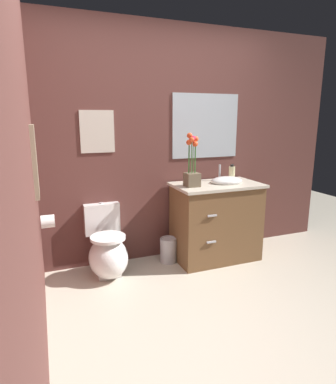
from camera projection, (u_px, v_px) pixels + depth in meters
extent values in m
plane|color=beige|center=(228.00, 328.00, 2.45)|extent=(8.43, 8.43, 0.00)
cube|color=brown|center=(177.00, 145.00, 3.60)|extent=(3.93, 0.05, 2.50)
cube|color=brown|center=(27.00, 164.00, 2.12)|extent=(0.05, 4.10, 2.50)
ellipsoid|color=white|center=(108.00, 258.00, 3.21)|extent=(0.38, 0.48, 0.40)
cube|color=white|center=(108.00, 266.00, 3.28)|extent=(0.22, 0.26, 0.18)
cube|color=white|center=(102.00, 218.00, 3.40)|extent=(0.36, 0.13, 0.32)
cylinder|color=white|center=(108.00, 238.00, 3.15)|extent=(0.34, 0.34, 0.03)
cylinder|color=#B7B7BC|center=(101.00, 203.00, 3.37)|extent=(0.04, 0.04, 0.02)
cube|color=brown|center=(216.00, 223.00, 3.61)|extent=(0.90, 0.52, 0.82)
cube|color=beige|center=(217.00, 185.00, 3.52)|extent=(0.94, 0.56, 0.03)
ellipsoid|color=white|center=(227.00, 181.00, 3.55)|extent=(0.36, 0.26, 0.10)
cylinder|color=#B7B7BC|center=(220.00, 172.00, 3.68)|extent=(0.02, 0.02, 0.18)
cube|color=#B7B7BC|center=(212.00, 216.00, 3.25)|extent=(0.10, 0.02, 0.02)
cube|color=#B7B7BC|center=(211.00, 242.00, 3.32)|extent=(0.10, 0.02, 0.02)
cube|color=brown|center=(192.00, 180.00, 3.36)|extent=(0.14, 0.14, 0.14)
cylinder|color=#386B2D|center=(196.00, 156.00, 3.33)|extent=(0.01, 0.01, 0.34)
sphere|color=#EA4C23|center=(196.00, 139.00, 3.29)|extent=(0.06, 0.06, 0.06)
cylinder|color=#386B2D|center=(193.00, 156.00, 3.32)|extent=(0.01, 0.01, 0.35)
sphere|color=#E01E51|center=(193.00, 139.00, 3.28)|extent=(0.06, 0.06, 0.06)
cylinder|color=#386B2D|center=(189.00, 154.00, 3.32)|extent=(0.01, 0.01, 0.38)
sphere|color=#EA4C23|center=(190.00, 136.00, 3.28)|extent=(0.06, 0.06, 0.06)
cylinder|color=#386B2D|center=(189.00, 158.00, 3.30)|extent=(0.01, 0.01, 0.31)
sphere|color=#EA4C23|center=(189.00, 142.00, 3.27)|extent=(0.06, 0.06, 0.06)
cylinder|color=#386B2D|center=(191.00, 157.00, 3.27)|extent=(0.01, 0.01, 0.34)
sphere|color=#EA4C23|center=(192.00, 140.00, 3.24)|extent=(0.06, 0.06, 0.06)
cylinder|color=#386B2D|center=(195.00, 159.00, 3.30)|extent=(0.01, 0.01, 0.30)
sphere|color=#EA4C23|center=(195.00, 144.00, 3.26)|extent=(0.06, 0.06, 0.06)
cylinder|color=beige|center=(232.00, 174.00, 3.67)|extent=(0.07, 0.07, 0.16)
cylinder|color=black|center=(232.00, 165.00, 3.65)|extent=(0.04, 0.04, 0.02)
cylinder|color=#B7B7BC|center=(168.00, 250.00, 3.57)|extent=(0.18, 0.18, 0.26)
torus|color=#B7B7BC|center=(168.00, 239.00, 3.54)|extent=(0.18, 0.18, 0.01)
cube|color=beige|center=(97.00, 132.00, 3.23)|extent=(0.34, 0.01, 0.42)
cube|color=#B2BCC6|center=(206.00, 126.00, 3.65)|extent=(0.80, 0.01, 0.70)
cube|color=gray|center=(35.00, 161.00, 2.36)|extent=(0.03, 0.28, 0.52)
cylinder|color=white|center=(48.00, 221.00, 2.78)|extent=(0.11, 0.11, 0.11)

